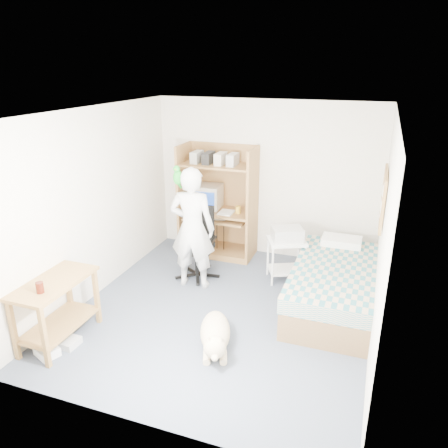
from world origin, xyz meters
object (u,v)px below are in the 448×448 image
bed (333,286)px  dog (215,334)px  person (192,228)px  side_desk (56,302)px  office_chair (198,252)px  printer_cart (286,253)px  computer_hutch (219,206)px

bed → dog: bed is taller
bed → person: person is taller
bed → dog: size_ratio=2.00×
side_desk → bed: bearing=32.5°
side_desk → dog: (1.72, 0.46, -0.32)m
bed → office_chair: (-2.00, 0.23, 0.08)m
dog → side_desk: bearing=174.7°
side_desk → person: person is taller
bed → side_desk: size_ratio=2.02×
side_desk → printer_cart: size_ratio=1.54×
office_chair → computer_hutch: bearing=83.9°
dog → person: bearing=102.4°
computer_hutch → office_chair: size_ratio=1.73×
computer_hutch → person: bearing=-87.2°
office_chair → person: bearing=-85.9°
dog → printer_cart: printer_cart is taller
office_chair → person: size_ratio=0.60×
office_chair → person: person is taller
computer_hutch → printer_cart: size_ratio=2.76×
computer_hutch → person: (0.06, -1.20, 0.04)m
office_chair → dog: office_chair is taller
bed → office_chair: size_ratio=1.94×
side_desk → dog: side_desk is taller
computer_hutch → person: size_ratio=1.04×
bed → person: 2.03m
bed → side_desk: (-2.85, -1.82, 0.21)m
bed → person: bearing=-177.6°
side_desk → person: (0.91, 1.74, 0.37)m
side_desk → dog: bearing=14.9°
person → printer_cart: bearing=-159.6°
dog → bed: bearing=30.1°
dog → computer_hutch: bearing=89.2°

